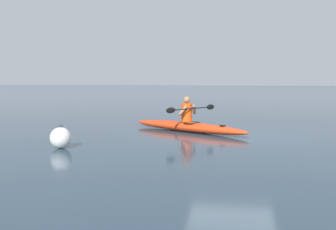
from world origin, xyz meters
The scene contains 4 objects.
ground_plane centered at (0.00, 0.00, 0.00)m, with size 160.00×160.00×0.00m, color #283D4C.
kayak centered at (1.38, -0.70, 0.15)m, with size 4.04×2.93×0.30m.
kayaker centered at (1.39, -0.71, 0.65)m, with size 1.30×1.95×0.79m.
mooring_buoy_channel_marker centered at (3.98, 2.83, 0.25)m, with size 0.50×0.50×0.55m.
Camera 1 is at (-0.12, 11.89, 1.66)m, focal length 43.92 mm.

